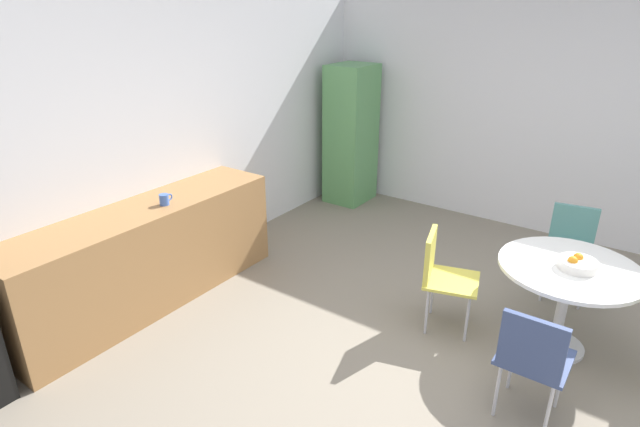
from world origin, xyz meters
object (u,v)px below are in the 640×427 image
Objects in this scene: round_table at (567,284)px; fruit_bowl at (577,264)px; chair_yellow at (440,269)px; chair_navy at (533,355)px; mug_white at (164,199)px; chair_teal at (571,241)px; locker_cabinet at (351,135)px.

round_table is 0.19m from fruit_bowl.
chair_yellow is at bearing 105.75° from round_table.
chair_navy is 3.08m from mug_white.
mug_white reaches higher than chair_teal.
locker_cabinet is at bearing 72.97° from chair_teal.
chair_teal is 6.43× the size of mug_white.
chair_yellow is at bearing -133.74° from locker_cabinet.
locker_cabinet is 2.15× the size of chair_teal.
fruit_bowl reaches higher than chair_yellow.
mug_white is (-2.12, 2.90, 0.43)m from chair_teal.
fruit_bowl is at bearing -68.89° from mug_white.
locker_cabinet is at bearing 59.43° from fruit_bowl.
fruit_bowl reaches higher than chair_teal.
locker_cabinet reaches higher than round_table.
chair_teal is at bearing 4.28° from chair_navy.
chair_yellow is 1.39m from chair_teal.
mug_white is (-3.01, 0.00, 0.05)m from locker_cabinet.
round_table is 1.23× the size of chair_yellow.
chair_teal is 3.06× the size of fruit_bowl.
locker_cabinet reaches higher than fruit_bowl.
round_table is 0.93m from chair_teal.
fruit_bowl is at bearing -111.17° from round_table.
chair_navy is (-0.93, 0.00, -0.05)m from round_table.
locker_cabinet is 1.75× the size of round_table.
fruit_bowl is (-0.93, -0.18, 0.24)m from chair_teal.
round_table is 0.93m from chair_yellow.
chair_yellow is 2.39m from mug_white.
mug_white reaches higher than chair_yellow.
mug_white is at bearing 111.11° from fruit_bowl.
chair_navy is 1.00× the size of chair_teal.
chair_navy is at bearing 177.28° from fruit_bowl.
chair_teal is (0.92, 0.14, -0.05)m from round_table.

